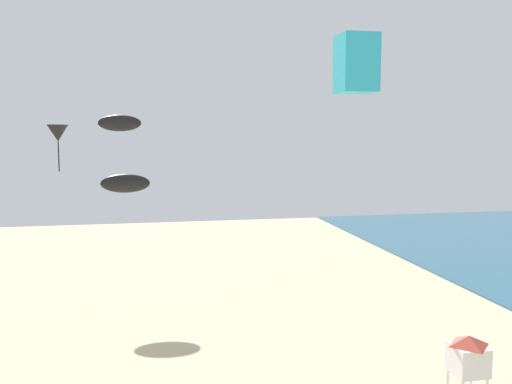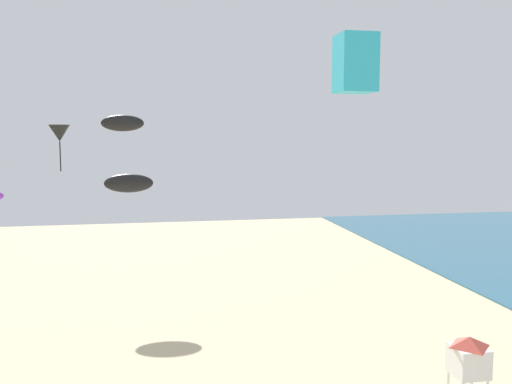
{
  "view_description": "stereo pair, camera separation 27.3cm",
  "coord_description": "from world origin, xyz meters",
  "px_view_note": "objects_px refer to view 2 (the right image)",
  "views": [
    {
      "loc": [
        1.07,
        1.87,
        9.29
      ],
      "look_at": [
        4.84,
        20.68,
        7.29
      ],
      "focal_mm": 37.43,
      "sensor_mm": 36.0,
      "label": 1
    },
    {
      "loc": [
        1.34,
        1.81,
        9.29
      ],
      "look_at": [
        4.84,
        20.68,
        7.29
      ],
      "focal_mm": 37.43,
      "sensor_mm": 36.0,
      "label": 2
    }
  ],
  "objects_px": {
    "lifeguard_stand": "(469,357)",
    "kite_black_parafoil_2": "(129,183)",
    "kite_cyan_box": "(355,64)",
    "kite_black_parafoil": "(123,123)",
    "kite_black_delta": "(59,133)"
  },
  "relations": [
    {
      "from": "kite_cyan_box",
      "to": "kite_black_parafoil_2",
      "type": "xyz_separation_m",
      "value": [
        -7.64,
        16.81,
        -4.97
      ]
    },
    {
      "from": "lifeguard_stand",
      "to": "kite_black_parafoil_2",
      "type": "xyz_separation_m",
      "value": [
        -11.97,
        16.63,
        4.68
      ]
    },
    {
      "from": "lifeguard_stand",
      "to": "kite_black_parafoil",
      "type": "xyz_separation_m",
      "value": [
        -12.03,
        13.23,
        8.15
      ]
    },
    {
      "from": "kite_black_parafoil_2",
      "to": "lifeguard_stand",
      "type": "bearing_deg",
      "value": -54.26
    },
    {
      "from": "kite_black_parafoil",
      "to": "kite_cyan_box",
      "type": "height_order",
      "value": "kite_cyan_box"
    },
    {
      "from": "kite_black_parafoil_2",
      "to": "kite_cyan_box",
      "type": "bearing_deg",
      "value": -65.56
    },
    {
      "from": "kite_cyan_box",
      "to": "kite_black_delta",
      "type": "relative_size",
      "value": 0.96
    },
    {
      "from": "kite_black_parafoil",
      "to": "kite_black_parafoil_2",
      "type": "bearing_deg",
      "value": 88.9
    },
    {
      "from": "kite_cyan_box",
      "to": "kite_black_parafoil",
      "type": "bearing_deg",
      "value": 119.87
    },
    {
      "from": "kite_black_parafoil",
      "to": "kite_cyan_box",
      "type": "xyz_separation_m",
      "value": [
        7.71,
        -13.41,
        1.5
      ]
    },
    {
      "from": "lifeguard_stand",
      "to": "kite_black_parafoil_2",
      "type": "height_order",
      "value": "kite_black_parafoil_2"
    },
    {
      "from": "kite_black_parafoil_2",
      "to": "kite_black_parafoil",
      "type": "bearing_deg",
      "value": -91.1
    },
    {
      "from": "lifeguard_stand",
      "to": "kite_black_parafoil_2",
      "type": "distance_m",
      "value": 21.02
    },
    {
      "from": "lifeguard_stand",
      "to": "kite_black_delta",
      "type": "xyz_separation_m",
      "value": [
        -14.0,
        6.08,
        7.58
      ]
    },
    {
      "from": "kite_cyan_box",
      "to": "lifeguard_stand",
      "type": "bearing_deg",
      "value": 2.4
    }
  ]
}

